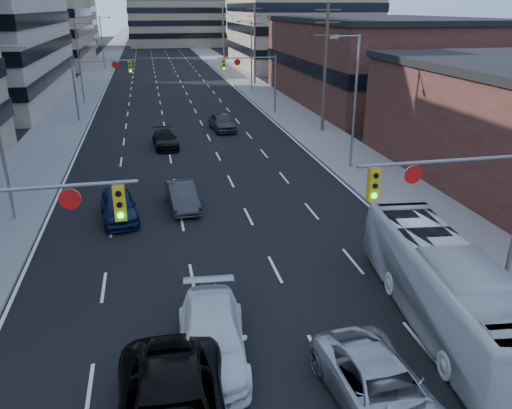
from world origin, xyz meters
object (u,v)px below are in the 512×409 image
object	(u,v)px
silver_suv	(382,390)
sedan_blue	(119,206)
white_van	(212,337)
transit_bus	(445,287)

from	to	relation	value
silver_suv	sedan_blue	bearing A→B (deg)	112.94
silver_suv	sedan_blue	world-z (taller)	sedan_blue
white_van	transit_bus	xyz separation A→B (m)	(8.30, 0.20, 0.71)
white_van	sedan_blue	xyz separation A→B (m)	(-3.44, 12.30, -0.02)
transit_bus	silver_suv	bearing A→B (deg)	-132.13
white_van	transit_bus	distance (m)	8.33
white_van	sedan_blue	distance (m)	12.78
white_van	silver_suv	xyz separation A→B (m)	(4.32, -3.32, -0.03)
transit_bus	sedan_blue	distance (m)	16.88
white_van	transit_bus	bearing A→B (deg)	6.35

